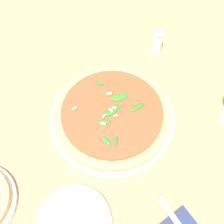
{
  "coord_description": "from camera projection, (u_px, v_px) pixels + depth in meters",
  "views": [
    {
      "loc": [
        0.24,
        -0.22,
        0.62
      ],
      "look_at": [
        -0.0,
        0.02,
        0.03
      ],
      "focal_mm": 42.0,
      "sensor_mm": 36.0,
      "label": 1
    }
  ],
  "objects": [
    {
      "name": "side_plate_white",
      "position": [
        73.0,
        223.0,
        0.57
      ],
      "size": [
        0.17,
        0.17,
        0.02
      ],
      "color": "white",
      "rests_on": "ground_plane"
    },
    {
      "name": "pizza_arugula_main",
      "position": [
        112.0,
        114.0,
        0.69
      ],
      "size": [
        0.33,
        0.33,
        0.05
      ],
      "color": "white",
      "rests_on": "ground_plane"
    },
    {
      "name": "ground_plane",
      "position": [
        107.0,
        122.0,
        0.7
      ],
      "size": [
        6.0,
        6.0,
        0.0
      ],
      "primitive_type": "plane",
      "color": "#9E7A56"
    },
    {
      "name": "shaker_pepper",
      "position": [
        157.0,
        42.0,
        0.8
      ],
      "size": [
        0.03,
        0.03,
        0.07
      ],
      "color": "silver",
      "rests_on": "ground_plane"
    }
  ]
}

